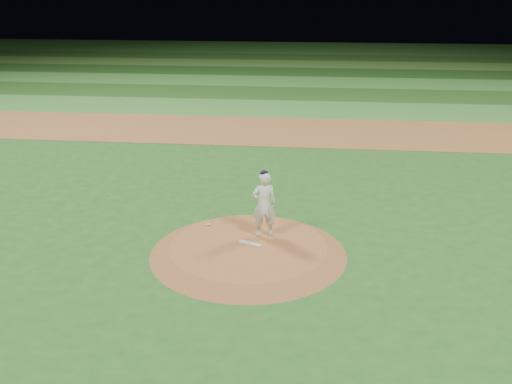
# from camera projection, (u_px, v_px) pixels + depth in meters

# --- Properties ---
(ground) EXTENTS (120.00, 120.00, 0.00)m
(ground) POSITION_uv_depth(u_px,v_px,m) (248.00, 253.00, 16.00)
(ground) COLOR #24591C
(ground) RESTS_ON ground
(infield_dirt_band) EXTENTS (70.00, 6.00, 0.02)m
(infield_dirt_band) POSITION_uv_depth(u_px,v_px,m) (281.00, 131.00, 29.05)
(infield_dirt_band) COLOR #905C2C
(infield_dirt_band) RESTS_ON ground
(outfield_stripe_0) EXTENTS (70.00, 5.00, 0.02)m
(outfield_stripe_0) POSITION_uv_depth(u_px,v_px,m) (287.00, 109.00, 34.18)
(outfield_stripe_0) COLOR #397C2D
(outfield_stripe_0) RESTS_ON ground
(outfield_stripe_1) EXTENTS (70.00, 5.00, 0.02)m
(outfield_stripe_1) POSITION_uv_depth(u_px,v_px,m) (292.00, 93.00, 38.85)
(outfield_stripe_1) COLOR #204E19
(outfield_stripe_1) RESTS_ON ground
(outfield_stripe_2) EXTENTS (70.00, 5.00, 0.02)m
(outfield_stripe_2) POSITION_uv_depth(u_px,v_px,m) (295.00, 82.00, 43.51)
(outfield_stripe_2) COLOR #36772B
(outfield_stripe_2) RESTS_ON ground
(outfield_stripe_3) EXTENTS (70.00, 5.00, 0.02)m
(outfield_stripe_3) POSITION_uv_depth(u_px,v_px,m) (297.00, 72.00, 48.17)
(outfield_stripe_3) COLOR #1A4215
(outfield_stripe_3) RESTS_ON ground
(outfield_stripe_4) EXTENTS (70.00, 5.00, 0.02)m
(outfield_stripe_4) POSITION_uv_depth(u_px,v_px,m) (300.00, 64.00, 52.83)
(outfield_stripe_4) COLOR #396725
(outfield_stripe_4) RESTS_ON ground
(outfield_stripe_5) EXTENTS (70.00, 5.00, 0.02)m
(outfield_stripe_5) POSITION_uv_depth(u_px,v_px,m) (301.00, 57.00, 57.50)
(outfield_stripe_5) COLOR #1D4416
(outfield_stripe_5) RESTS_ON ground
(pitchers_mound) EXTENTS (5.50, 5.50, 0.25)m
(pitchers_mound) POSITION_uv_depth(u_px,v_px,m) (248.00, 249.00, 15.96)
(pitchers_mound) COLOR #945A2E
(pitchers_mound) RESTS_ON ground
(pitching_rubber) EXTENTS (0.69, 0.42, 0.03)m
(pitching_rubber) POSITION_uv_depth(u_px,v_px,m) (250.00, 243.00, 15.98)
(pitching_rubber) COLOR beige
(pitching_rubber) RESTS_ON pitchers_mound
(rosin_bag) EXTENTS (0.11, 0.11, 0.06)m
(rosin_bag) POSITION_uv_depth(u_px,v_px,m) (208.00, 224.00, 17.20)
(rosin_bag) COLOR silver
(rosin_bag) RESTS_ON pitchers_mound
(pitcher_on_mound) EXTENTS (0.81, 0.65, 1.98)m
(pitcher_on_mound) POSITION_uv_depth(u_px,v_px,m) (264.00, 204.00, 16.19)
(pitcher_on_mound) COLOR white
(pitcher_on_mound) RESTS_ON pitchers_mound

